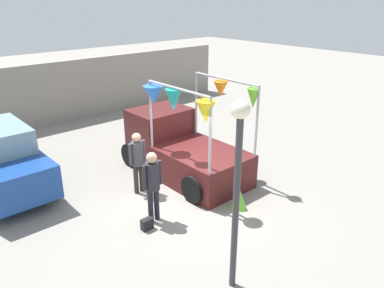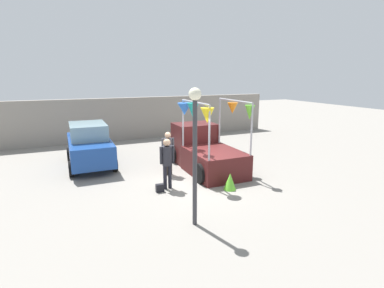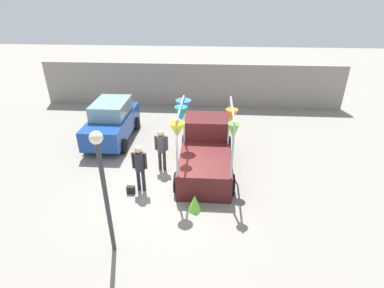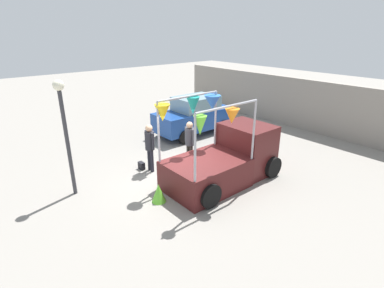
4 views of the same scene
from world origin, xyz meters
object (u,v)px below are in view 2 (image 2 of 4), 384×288
at_px(handbag, 160,188).
at_px(street_lamp, 195,137).
at_px(parked_car, 89,145).
at_px(person_customer, 167,159).
at_px(folded_kite_bundle_lime, 230,181).
at_px(vendor_truck, 203,148).
at_px(person_vendor, 168,149).

bearing_deg(handbag, street_lamp, -86.24).
relative_size(parked_car, person_customer, 2.21).
bearing_deg(folded_kite_bundle_lime, parked_car, 130.19).
bearing_deg(vendor_truck, street_lamp, -118.10).
distance_m(handbag, street_lamp, 3.43).
distance_m(person_customer, handbag, 1.04).
relative_size(street_lamp, folded_kite_bundle_lime, 6.08).
relative_size(parked_car, handbag, 14.29).
height_order(street_lamp, folded_kite_bundle_lime, street_lamp).
relative_size(vendor_truck, parked_car, 1.03).
bearing_deg(person_vendor, parked_car, 137.14).
xyz_separation_m(vendor_truck, person_customer, (-2.23, -1.75, 0.25)).
bearing_deg(handbag, folded_kite_bundle_lime, -18.58).
bearing_deg(person_vendor, vendor_truck, 10.32).
height_order(vendor_truck, person_customer, vendor_truck).
xyz_separation_m(parked_car, folded_kite_bundle_lime, (4.22, -4.99, -0.64)).
relative_size(person_customer, folded_kite_bundle_lime, 3.01).
height_order(vendor_truck, person_vendor, vendor_truck).
xyz_separation_m(handbag, street_lamp, (0.17, -2.57, 2.27)).
relative_size(handbag, street_lamp, 0.08).
relative_size(vendor_truck, folded_kite_bundle_lime, 6.86).
distance_m(handbag, folded_kite_bundle_lime, 2.46).
bearing_deg(folded_kite_bundle_lime, person_customer, 153.58).
bearing_deg(street_lamp, handbag, 93.76).
distance_m(person_vendor, street_lamp, 4.48).
distance_m(parked_car, person_vendor, 3.79).
height_order(person_vendor, handbag, person_vendor).
bearing_deg(folded_kite_bundle_lime, person_vendor, 120.85).
bearing_deg(street_lamp, parked_car, 106.90).
relative_size(person_customer, person_vendor, 1.03).
xyz_separation_m(vendor_truck, person_vendor, (-1.70, -0.31, 0.21)).
bearing_deg(vendor_truck, parked_car, 153.15).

